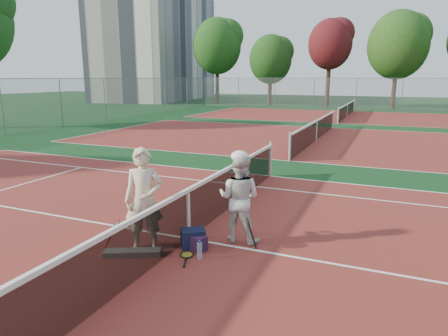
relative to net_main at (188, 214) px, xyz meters
The scene contains 22 objects.
ground 0.51m from the net_main, ahead, with size 130.00×130.00×0.00m, color #0D3315.
court_main 0.51m from the net_main, ahead, with size 23.77×10.97×0.01m, color maroon.
court_far_a 13.51m from the net_main, 90.00° to the left, with size 23.77×10.97×0.01m, color maroon.
court_far_b 27.00m from the net_main, 90.00° to the left, with size 23.77×10.97×0.01m, color maroon.
net_main is the anchor object (origin of this frame).
net_far_a 13.50m from the net_main, 90.00° to the left, with size 0.10×10.98×1.02m, color black, non-canonical shape.
net_far_b 27.00m from the net_main, 90.00° to the left, with size 0.10×10.98×1.02m, color black, non-canonical shape.
fence_back 34.01m from the net_main, 90.00° to the left, with size 32.00×0.06×3.00m, color slate, non-canonical shape.
apartment_block 52.62m from the net_main, 122.47° to the left, with size 10.00×22.00×15.00m, color beige.
player_a 0.98m from the net_main, 124.66° to the right, with size 0.68×0.45×1.88m, color beige.
player_b 1.03m from the net_main, 19.47° to the left, with size 0.82×0.64×1.69m, color silver.
racket_red 1.38m from the net_main, 138.49° to the right, with size 0.32×0.27×0.54m, color maroon, non-canonical shape.
racket_black_held 1.24m from the net_main, ahead, with size 0.21×0.27×0.58m, color black, non-canonical shape.
racket_spare 0.89m from the net_main, 64.92° to the right, with size 0.60×0.27×0.03m, color black, non-canonical shape.
sports_bag_navy 0.51m from the net_main, 50.30° to the right, with size 0.44×0.30×0.34m, color black.
sports_bag_purple 0.66m from the net_main, 45.85° to the right, with size 0.33×0.23×0.27m, color #25102C.
net_cover_canvas 1.27m from the net_main, 118.52° to the right, with size 0.99×0.23×0.10m, color slate.
water_bottle 0.98m from the net_main, 50.43° to the right, with size 0.09×0.09×0.30m, color silver.
tree_back_0 41.15m from the net_main, 113.15° to the left, with size 5.56×5.56×9.78m.
tree_back_1 39.24m from the net_main, 104.36° to the left, with size 4.68×4.68×7.71m.
tree_back_maroon 37.92m from the net_main, 94.91° to the left, with size 4.47×4.47×8.97m.
tree_back_3 38.08m from the net_main, 85.04° to the left, with size 5.74×5.74×9.45m.
Camera 1 is at (3.46, -6.41, 3.07)m, focal length 32.00 mm.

